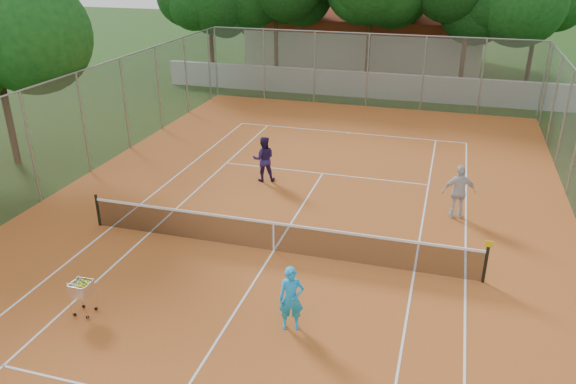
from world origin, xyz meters
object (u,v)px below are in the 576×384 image
(clubhouse, at_px, (366,35))
(player_far_left, at_px, (264,159))
(player_far_right, at_px, (459,192))
(ball_hopper, at_px, (83,297))
(tennis_net, at_px, (274,236))
(player_near, at_px, (291,299))

(clubhouse, height_order, player_far_left, clubhouse)
(player_far_right, distance_m, ball_hopper, 11.89)
(tennis_net, xyz_separation_m, player_near, (1.50, -3.34, 0.32))
(tennis_net, height_order, player_far_right, player_far_right)
(tennis_net, height_order, player_far_left, player_far_left)
(tennis_net, relative_size, ball_hopper, 12.07)
(clubhouse, relative_size, player_far_right, 8.84)
(player_far_left, xyz_separation_m, player_far_right, (7.18, -1.23, 0.05))
(player_far_right, height_order, ball_hopper, player_far_right)
(player_far_left, relative_size, ball_hopper, 1.79)
(tennis_net, relative_size, player_far_left, 6.74)
(ball_hopper, bearing_deg, clubhouse, 87.00)
(player_far_left, bearing_deg, player_near, 92.46)
(player_far_right, bearing_deg, ball_hopper, 30.28)
(player_far_left, distance_m, player_far_right, 7.28)
(tennis_net, distance_m, ball_hopper, 5.53)
(clubhouse, height_order, player_far_right, clubhouse)
(player_near, bearing_deg, clubhouse, 78.32)
(tennis_net, distance_m, player_far_left, 5.49)
(player_far_left, height_order, player_far_right, player_far_right)
(clubhouse, relative_size, ball_hopper, 16.67)
(player_far_right, bearing_deg, clubhouse, -86.91)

